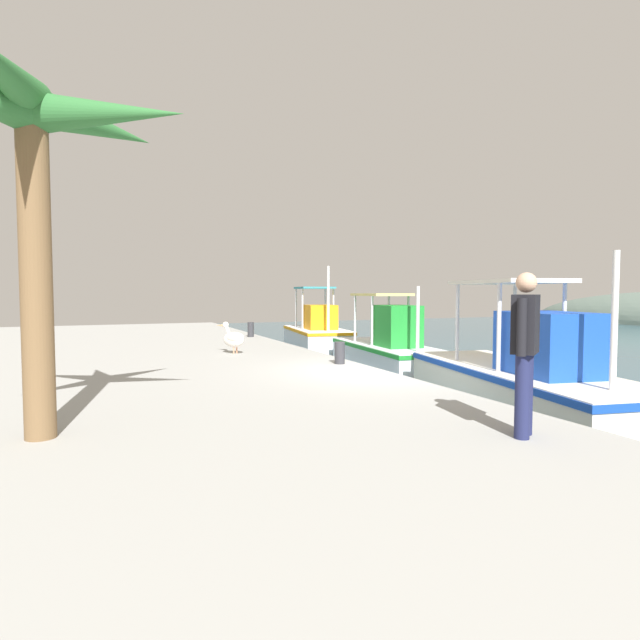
# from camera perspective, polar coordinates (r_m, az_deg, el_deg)

# --- Properties ---
(quay_pier) EXTENTS (36.00, 10.00, 0.80)m
(quay_pier) POSITION_cam_1_polar(r_m,az_deg,el_deg) (9.13, -21.48, -9.62)
(quay_pier) COLOR #9E9E99
(quay_pier) RESTS_ON ground
(fishing_boat_nearest) EXTENTS (5.03, 2.62, 3.42)m
(fishing_boat_nearest) POSITION_cam_1_polar(r_m,az_deg,el_deg) (21.33, -0.31, -1.53)
(fishing_boat_nearest) COLOR white
(fishing_boat_nearest) RESTS_ON ground
(fishing_boat_second) EXTENTS (5.62, 2.38, 2.56)m
(fishing_boat_second) POSITION_cam_1_polar(r_m,az_deg,el_deg) (16.26, 7.76, -3.07)
(fishing_boat_second) COLOR white
(fishing_boat_second) RESTS_ON ground
(fishing_boat_third) EXTENTS (6.42, 3.17, 3.02)m
(fishing_boat_third) POSITION_cam_1_polar(r_m,az_deg,el_deg) (10.73, 22.21, -6.20)
(fishing_boat_third) COLOR silver
(fishing_boat_third) RESTS_ON ground
(pelican) EXTENTS (0.90, 0.72, 0.82)m
(pelican) POSITION_cam_1_polar(r_m,az_deg,el_deg) (13.25, -9.72, -2.05)
(pelican) COLOR tan
(pelican) RESTS_ON quay_pier
(fisherman_standing) EXTENTS (0.45, 0.52, 1.80)m
(fisherman_standing) POSITION_cam_1_polar(r_m,az_deg,el_deg) (5.94, 22.15, -2.71)
(fisherman_standing) COLOR #1E234C
(fisherman_standing) RESTS_ON quay_pier
(mooring_bollard_nearest) EXTENTS (0.23, 0.23, 0.53)m
(mooring_bollard_nearest) POSITION_cam_1_polar(r_m,az_deg,el_deg) (18.18, -7.83, -1.08)
(mooring_bollard_nearest) COLOR #333338
(mooring_bollard_nearest) RESTS_ON quay_pier
(mooring_bollard_second) EXTENTS (0.23, 0.23, 0.49)m
(mooring_bollard_second) POSITION_cam_1_polar(r_m,az_deg,el_deg) (11.22, 2.24, -3.74)
(mooring_bollard_second) COLOR #333338
(mooring_bollard_second) RESTS_ON quay_pier
(palm_tree) EXTENTS (2.80, 2.89, 3.82)m
(palm_tree) POSITION_cam_1_polar(r_m,az_deg,el_deg) (6.41, -29.68, 17.56)
(palm_tree) COLOR brown
(palm_tree) RESTS_ON quay_pier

